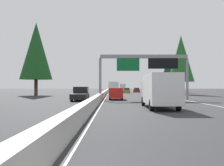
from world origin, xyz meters
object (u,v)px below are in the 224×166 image
sedan_mid_right (127,91)px  sedan_near_center (113,89)px  pickup_distant_b (114,89)px  conifer_right_distant (169,69)px  bus_far_left (113,87)px  box_truck_near_right (122,87)px  sedan_distant_a (136,90)px  minivan_mid_left (116,93)px  conifer_left_near (36,51)px  box_truck_mid_center (159,90)px  sign_gantry_overhead (145,64)px  conifer_right_far (177,73)px  conifer_right_mid (181,59)px  oncoming_near (80,94)px

sedan_mid_right → sedan_near_center: 42.08m
pickup_distant_b → conifer_right_distant: bearing=-66.3°
bus_far_left → box_truck_near_right: bus_far_left is taller
sedan_distant_a → minivan_mid_left: bearing=171.6°
box_truck_near_right → conifer_left_near: 64.03m
box_truck_mid_center → sedan_near_center: bearing=2.2°
minivan_mid_left → sedan_near_center: bearing=0.1°
conifer_right_distant → conifer_left_near: bearing=142.5°
sign_gantry_overhead → bus_far_left: 37.32m
pickup_distant_b → bus_far_left: (-21.70, 0.27, 0.80)m
bus_far_left → conifer_right_far: 21.52m
box_truck_near_right → conifer_left_near: conifer_left_near is taller
sign_gantry_overhead → conifer_right_far: bearing=-18.5°
box_truck_mid_center → sedan_near_center: (97.56, 3.70, -0.93)m
box_truck_mid_center → conifer_right_mid: 42.50m
oncoming_near → minivan_mid_left: bearing=121.8°
sedan_distant_a → oncoming_near: bearing=166.9°
sedan_near_center → oncoming_near: bearing=176.8°
sedan_distant_a → box_truck_near_right: box_truck_near_right is taller
sedan_near_center → box_truck_near_right: box_truck_near_right is taller
conifer_right_far → conifer_left_near: conifer_left_near is taller
pickup_distant_b → conifer_right_mid: bearing=-155.3°
oncoming_near → conifer_left_near: conifer_left_near is taller
box_truck_near_right → sign_gantry_overhead: bearing=-179.7°
sign_gantry_overhead → sedan_near_center: (82.47, 4.21, -4.41)m
box_truck_mid_center → minivan_mid_left: bearing=12.7°
minivan_mid_left → sedan_mid_right: minivan_mid_left is taller
sign_gantry_overhead → sedan_distant_a: (48.69, -2.95, -4.41)m
minivan_mid_left → sedan_near_center: 81.54m
sign_gantry_overhead → sedan_mid_right: 40.78m
sedan_near_center → pickup_distant_b: 23.85m
sign_gantry_overhead → sedan_distant_a: 48.98m
sign_gantry_overhead → sedan_mid_right: size_ratio=2.88×
oncoming_near → conifer_right_distant: size_ratio=0.39×
minivan_mid_left → sedan_near_center: size_ratio=1.14×
box_truck_mid_center → bus_far_left: 52.15m
sedan_distant_a → conifer_right_distant: conifer_right_distant is taller
box_truck_near_right → oncoming_near: size_ratio=1.52×
pickup_distant_b → bus_far_left: size_ratio=0.49×
sign_gantry_overhead → pickup_distant_b: bearing=4.0°
sign_gantry_overhead → sedan_distant_a: sign_gantry_overhead is taller
sedan_mid_right → oncoming_near: oncoming_near is taller
sedan_near_center → conifer_right_far: size_ratio=0.44×
oncoming_near → conifer_right_mid: size_ratio=0.41×
sedan_mid_right → bus_far_left: 5.35m
conifer_right_distant → minivan_mid_left: bearing=162.5°
sedan_mid_right → pickup_distant_b: bearing=11.0°
pickup_distant_b → bus_far_left: bearing=179.3°
box_truck_mid_center → conifer_right_distant: (82.95, -17.49, 7.07)m
sign_gantry_overhead → box_truck_near_right: size_ratio=1.49×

